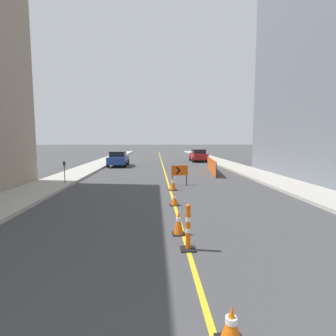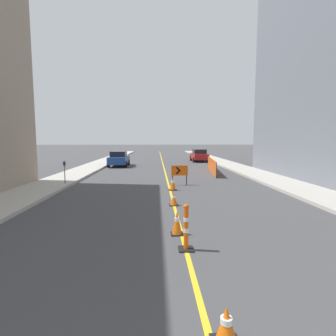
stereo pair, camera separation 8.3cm
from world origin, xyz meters
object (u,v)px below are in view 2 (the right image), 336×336
Objects in this scene: arrow_barricade_primary at (180,171)px; parked_car_curb_mid at (199,155)px; traffic_cone_third at (174,199)px; traffic_cone_second at (177,223)px; parked_car_curb_near at (119,159)px; traffic_cone_nearest at (226,326)px; delineator_post_front at (186,230)px; parking_meter_far_curb at (64,168)px; traffic_cone_fourth at (173,184)px.

arrow_barricade_primary is 17.89m from parked_car_curb_mid.
arrow_barricade_primary is (0.69, 5.03, 0.59)m from traffic_cone_third.
parked_car_curb_near is (-4.55, 20.22, 0.45)m from traffic_cone_second.
arrow_barricade_primary reaches higher than traffic_cone_nearest.
parked_car_curb_mid is at bearing 71.80° from arrow_barricade_primary.
delineator_post_front is 0.87× the size of parking_meter_far_curb.
traffic_cone_third is 4.55m from delineator_post_front.
traffic_cone_fourth is at bearing -112.72° from arrow_barricade_primary.
parked_car_curb_near reaches higher than traffic_cone_nearest.
traffic_cone_fourth is (-0.04, 11.04, 0.09)m from traffic_cone_nearest.
arrow_barricade_primary is at bearing 84.49° from traffic_cone_second.
traffic_cone_second is 6.83m from traffic_cone_fourth.
traffic_cone_fourth is 1.80m from arrow_barricade_primary.
delineator_post_front is 9.60m from arrow_barricade_primary.
arrow_barricade_primary reaches higher than delineator_post_front.
parking_meter_far_curb is (-6.11, 8.39, 0.76)m from traffic_cone_second.
parked_car_curb_near reaches higher than arrow_barricade_primary.
parked_car_curb_mid is (4.05, 17.43, -0.05)m from arrow_barricade_primary.
arrow_barricade_primary is at bearing 72.39° from traffic_cone_fourth.
traffic_cone_second is at bearing 94.57° from traffic_cone_nearest.
parked_car_curb_mid reaches higher than arrow_barricade_primary.
parked_car_curb_mid is (4.87, 25.91, 0.45)m from traffic_cone_second.
traffic_cone_fourth is at bearing 90.23° from traffic_cone_nearest.
traffic_cone_fourth is at bearing 87.25° from traffic_cone_third.
traffic_cone_nearest is 30.47m from parked_car_curb_mid.
parked_car_curb_near is (-4.68, 16.78, 0.54)m from traffic_cone_third.
traffic_cone_second is 0.97× the size of traffic_cone_fourth.
traffic_cone_third is at bearing 90.14° from delineator_post_front.
parking_meter_far_curb is at bearing 166.25° from traffic_cone_fourth.
traffic_cone_third is 17.43m from parked_car_curb_near.
traffic_cone_nearest is at bearing -78.54° from parked_car_curb_near.
delineator_post_front is 0.28× the size of parked_car_curb_near.
traffic_cone_fourth is at bearing 88.90° from delineator_post_front.
parked_car_curb_near reaches higher than traffic_cone_fourth.
delineator_post_front reaches higher than traffic_cone_second.
parked_car_curb_mid is at bearing 79.35° from traffic_cone_second.
parked_car_curb_mid reaches higher than traffic_cone_second.
delineator_post_front is (0.14, -1.10, 0.16)m from traffic_cone_second.
delineator_post_front is 21.83m from parked_car_curb_near.
parked_car_curb_mid is (9.42, 5.68, 0.00)m from parked_car_curb_near.
arrow_barricade_primary reaches higher than traffic_cone_second.
traffic_cone_second is 0.17× the size of parked_car_curb_mid.
traffic_cone_nearest is 11.04m from traffic_cone_fourth.
arrow_barricade_primary is (0.82, 8.48, 0.50)m from traffic_cone_second.
traffic_cone_nearest is at bearing -86.41° from delineator_post_front.
traffic_cone_nearest is 24.93m from parked_car_curb_near.
parked_car_curb_near reaches higher than traffic_cone_second.
parking_meter_far_curb reaches higher than traffic_cone_nearest.
arrow_barricade_primary is at bearing -65.29° from parked_car_curb_near.
arrow_barricade_primary is 0.28× the size of parked_car_curb_near.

